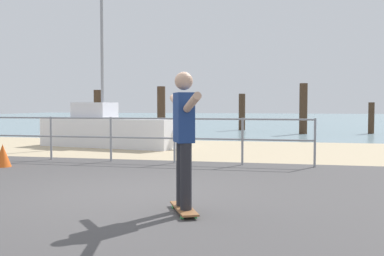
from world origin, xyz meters
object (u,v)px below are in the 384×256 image
at_px(skateboard, 184,209).
at_px(skateboarder, 184,131).
at_px(traffic_cone, 3,156).
at_px(sailboat, 115,130).

bearing_deg(skateboard, skateboarder, 135.00).
distance_m(skateboarder, traffic_cone, 5.71).
height_order(sailboat, traffic_cone, sailboat).
xyz_separation_m(skateboard, skateboarder, (-0.00, 0.00, 0.95)).
height_order(sailboat, skateboarder, sailboat).
relative_size(sailboat, skateboard, 6.98).
bearing_deg(skateboarder, traffic_cone, 146.06).
xyz_separation_m(sailboat, skateboard, (4.13, -8.03, -0.46)).
distance_m(sailboat, skateboard, 9.04).
relative_size(skateboard, traffic_cone, 1.62).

